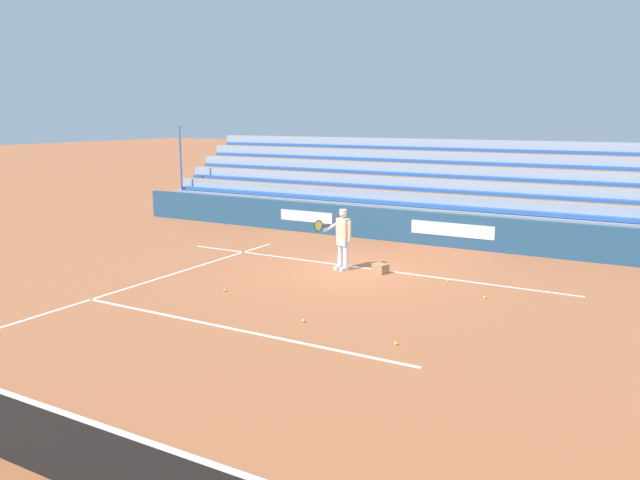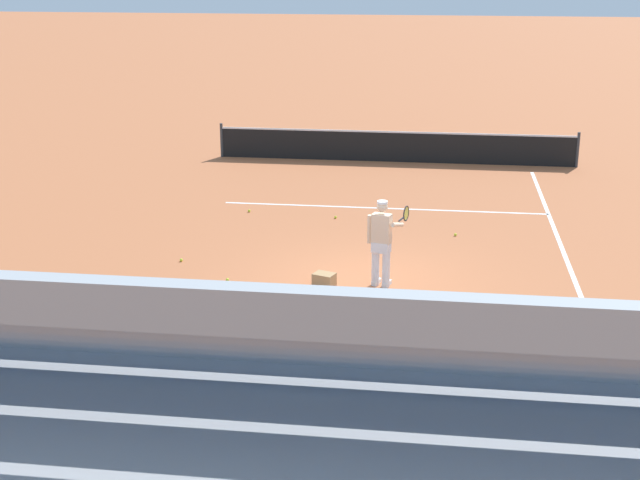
# 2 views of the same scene
# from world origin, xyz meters

# --- Properties ---
(ground_plane) EXTENTS (160.00, 160.00, 0.00)m
(ground_plane) POSITION_xyz_m (0.00, 0.00, 0.00)
(ground_plane) COLOR #B7663D
(court_baseline_white) EXTENTS (12.00, 0.10, 0.01)m
(court_baseline_white) POSITION_xyz_m (0.00, -0.50, 0.00)
(court_baseline_white) COLOR white
(court_baseline_white) RESTS_ON ground
(court_sideline_white) EXTENTS (0.10, 12.00, 0.01)m
(court_sideline_white) POSITION_xyz_m (4.11, 4.00, 0.00)
(court_sideline_white) COLOR white
(court_sideline_white) RESTS_ON ground
(court_service_line_white) EXTENTS (8.22, 0.10, 0.01)m
(court_service_line_white) POSITION_xyz_m (0.00, 5.50, 0.00)
(court_service_line_white) COLOR white
(court_service_line_white) RESTS_ON ground
(back_wall_sponsor_board) EXTENTS (23.63, 0.25, 1.10)m
(back_wall_sponsor_board) POSITION_xyz_m (0.00, -4.55, 0.55)
(back_wall_sponsor_board) COLOR navy
(back_wall_sponsor_board) RESTS_ON ground
(bleacher_stand) EXTENTS (22.45, 4.00, 3.85)m
(bleacher_stand) POSITION_xyz_m (0.00, -7.18, 0.79)
(bleacher_stand) COLOR #9EA3A8
(bleacher_stand) RESTS_ON ground
(tennis_player) EXTENTS (0.77, 0.95, 1.71)m
(tennis_player) POSITION_xyz_m (0.32, -0.03, 0.89)
(tennis_player) COLOR silver
(tennis_player) RESTS_ON ground
(ball_box_cardboard) EXTENTS (0.48, 0.42, 0.26)m
(ball_box_cardboard) POSITION_xyz_m (-0.78, -0.21, 0.13)
(ball_box_cardboard) COLOR #A87F51
(ball_box_cardboard) RESTS_ON ground
(tennis_ball_stray_back) EXTENTS (0.07, 0.07, 0.07)m
(tennis_ball_stray_back) POSITION_xyz_m (1.79, 3.39, 0.03)
(tennis_ball_stray_back) COLOR #CCE533
(tennis_ball_stray_back) RESTS_ON ground
(tennis_ball_far_right) EXTENTS (0.07, 0.07, 0.07)m
(tennis_ball_far_right) POSITION_xyz_m (-3.95, 0.83, 0.03)
(tennis_ball_far_right) COLOR #CCE533
(tennis_ball_far_right) RESTS_ON ground
(tennis_ball_far_left) EXTENTS (0.07, 0.07, 0.07)m
(tennis_ball_far_left) POSITION_xyz_m (-3.32, 4.71, 0.03)
(tennis_ball_far_left) COLOR #CCE533
(tennis_ball_far_left) RESTS_ON ground
(tennis_ball_toward_net) EXTENTS (0.07, 0.07, 0.07)m
(tennis_ball_toward_net) POSITION_xyz_m (-1.10, 4.43, 0.03)
(tennis_ball_toward_net) COLOR #CCE533
(tennis_ball_toward_net) RESTS_ON ground
(tennis_ball_midcourt) EXTENTS (0.07, 0.07, 0.07)m
(tennis_ball_midcourt) POSITION_xyz_m (-2.71, -0.21, 0.03)
(tennis_ball_midcourt) COLOR #CCE533
(tennis_ball_midcourt) RESTS_ON ground
(tennis_net) EXTENTS (11.09, 0.09, 1.07)m
(tennis_net) POSITION_xyz_m (0.00, 10.85, 0.49)
(tennis_net) COLOR #33383D
(tennis_net) RESTS_ON ground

